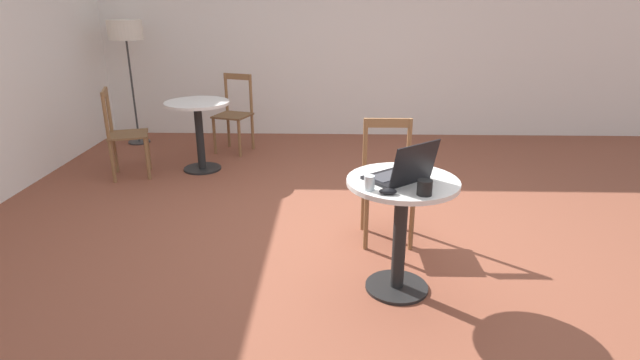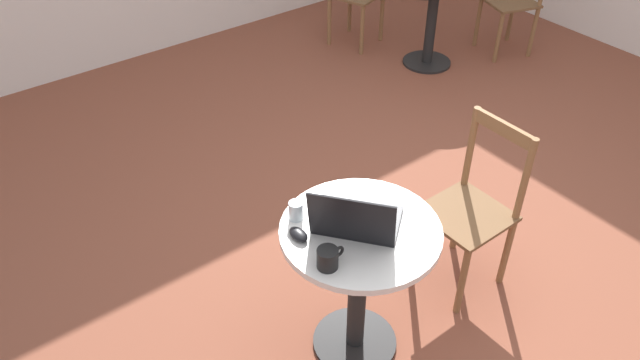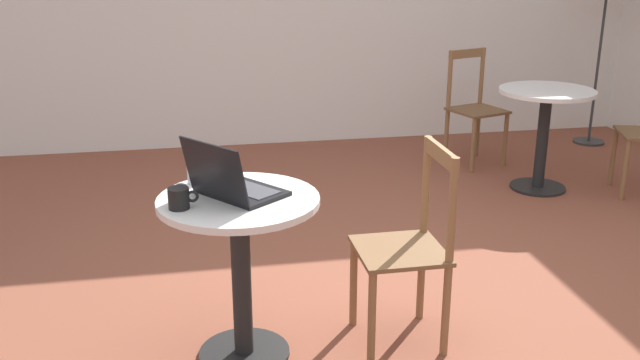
{
  "view_description": "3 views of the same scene",
  "coord_description": "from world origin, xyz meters",
  "px_view_note": "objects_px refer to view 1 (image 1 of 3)",
  "views": [
    {
      "loc": [
        -3.56,
        0.13,
        1.79
      ],
      "look_at": [
        -0.51,
        0.22,
        0.67
      ],
      "focal_mm": 28.0,
      "sensor_mm": 36.0,
      "label": 1
    },
    {
      "loc": [
        -2.02,
        -1.71,
        2.51
      ],
      "look_at": [
        -0.58,
        0.17,
        0.66
      ],
      "focal_mm": 35.0,
      "sensor_mm": 36.0,
      "label": 2
    },
    {
      "loc": [
        -0.9,
        -3.1,
        1.78
      ],
      "look_at": [
        -0.32,
        -0.01,
        0.71
      ],
      "focal_mm": 40.0,
      "sensor_mm": 36.0,
      "label": 3
    }
  ],
  "objects_px": {
    "mouse": "(388,191)",
    "cafe_table_mid": "(198,121)",
    "laptop": "(402,172)",
    "drinking_glass": "(369,183)",
    "cafe_table_near": "(401,211)",
    "chair_mid_right": "(234,114)",
    "chair_mid_back": "(123,134)",
    "chair_near_right": "(387,182)",
    "floor_lamp": "(126,35)",
    "mug": "(425,187)"
  },
  "relations": [
    {
      "from": "cafe_table_near",
      "to": "mouse",
      "type": "distance_m",
      "value": 0.34
    },
    {
      "from": "chair_near_right",
      "to": "drinking_glass",
      "type": "xyz_separation_m",
      "value": [
        -0.93,
        0.21,
        0.34
      ]
    },
    {
      "from": "chair_mid_back",
      "to": "laptop",
      "type": "xyz_separation_m",
      "value": [
        -2.14,
        -2.58,
        0.35
      ]
    },
    {
      "from": "cafe_table_mid",
      "to": "mug",
      "type": "relative_size",
      "value": 6.19
    },
    {
      "from": "cafe_table_mid",
      "to": "mouse",
      "type": "relative_size",
      "value": 7.56
    },
    {
      "from": "chair_mid_right",
      "to": "mouse",
      "type": "bearing_deg",
      "value": -155.61
    },
    {
      "from": "mouse",
      "to": "mug",
      "type": "relative_size",
      "value": 0.82
    },
    {
      "from": "laptop",
      "to": "mouse",
      "type": "relative_size",
      "value": 4.62
    },
    {
      "from": "cafe_table_mid",
      "to": "chair_mid_right",
      "type": "bearing_deg",
      "value": -18.34
    },
    {
      "from": "mouse",
      "to": "chair_mid_right",
      "type": "bearing_deg",
      "value": 24.39
    },
    {
      "from": "cafe_table_mid",
      "to": "laptop",
      "type": "height_order",
      "value": "laptop"
    },
    {
      "from": "chair_mid_back",
      "to": "mug",
      "type": "bearing_deg",
      "value": -131.32
    },
    {
      "from": "chair_near_right",
      "to": "chair_mid_right",
      "type": "bearing_deg",
      "value": 34.7
    },
    {
      "from": "chair_mid_back",
      "to": "drinking_glass",
      "type": "bearing_deg",
      "value": -133.94
    },
    {
      "from": "cafe_table_near",
      "to": "cafe_table_mid",
      "type": "xyz_separation_m",
      "value": [
        2.36,
        1.87,
        0.0
      ]
    },
    {
      "from": "cafe_table_mid",
      "to": "laptop",
      "type": "distance_m",
      "value": 3.03
    },
    {
      "from": "cafe_table_mid",
      "to": "laptop",
      "type": "relative_size",
      "value": 1.64
    },
    {
      "from": "cafe_table_mid",
      "to": "floor_lamp",
      "type": "xyz_separation_m",
      "value": [
        1.06,
        1.1,
        0.81
      ]
    },
    {
      "from": "mug",
      "to": "drinking_glass",
      "type": "relative_size",
      "value": 1.42
    },
    {
      "from": "laptop",
      "to": "drinking_glass",
      "type": "bearing_deg",
      "value": 128.14
    },
    {
      "from": "chair_mid_right",
      "to": "chair_mid_back",
      "type": "height_order",
      "value": "same"
    },
    {
      "from": "cafe_table_mid",
      "to": "chair_mid_back",
      "type": "bearing_deg",
      "value": 108.37
    },
    {
      "from": "cafe_table_near",
      "to": "chair_near_right",
      "type": "bearing_deg",
      "value": 0.45
    },
    {
      "from": "chair_mid_right",
      "to": "floor_lamp",
      "type": "bearing_deg",
      "value": 76.39
    },
    {
      "from": "laptop",
      "to": "drinking_glass",
      "type": "relative_size",
      "value": 5.38
    },
    {
      "from": "chair_near_right",
      "to": "chair_mid_right",
      "type": "height_order",
      "value": "same"
    },
    {
      "from": "chair_mid_right",
      "to": "laptop",
      "type": "relative_size",
      "value": 2.01
    },
    {
      "from": "chair_mid_right",
      "to": "laptop",
      "type": "height_order",
      "value": "laptop"
    },
    {
      "from": "mouse",
      "to": "cafe_table_mid",
      "type": "bearing_deg",
      "value": 34.03
    },
    {
      "from": "mouse",
      "to": "floor_lamp",
      "type": "bearing_deg",
      "value": 37.98
    },
    {
      "from": "mug",
      "to": "drinking_glass",
      "type": "bearing_deg",
      "value": 78.07
    },
    {
      "from": "chair_mid_right",
      "to": "mug",
      "type": "relative_size",
      "value": 7.62
    },
    {
      "from": "cafe_table_near",
      "to": "floor_lamp",
      "type": "relative_size",
      "value": 0.49
    },
    {
      "from": "cafe_table_mid",
      "to": "floor_lamp",
      "type": "relative_size",
      "value": 0.49
    },
    {
      "from": "drinking_glass",
      "to": "floor_lamp",
      "type": "bearing_deg",
      "value": 37.45
    },
    {
      "from": "mug",
      "to": "cafe_table_mid",
      "type": "bearing_deg",
      "value": 36.93
    },
    {
      "from": "chair_mid_back",
      "to": "floor_lamp",
      "type": "xyz_separation_m",
      "value": [
        1.3,
        0.37,
        0.9
      ]
    },
    {
      "from": "cafe_table_mid",
      "to": "chair_near_right",
      "type": "bearing_deg",
      "value": -130.74
    },
    {
      "from": "floor_lamp",
      "to": "drinking_glass",
      "type": "height_order",
      "value": "floor_lamp"
    },
    {
      "from": "mug",
      "to": "drinking_glass",
      "type": "xyz_separation_m",
      "value": [
        0.06,
        0.3,
        -0.0
      ]
    },
    {
      "from": "laptop",
      "to": "mouse",
      "type": "distance_m",
      "value": 0.24
    },
    {
      "from": "chair_mid_back",
      "to": "cafe_table_near",
      "type": "bearing_deg",
      "value": -129.21
    },
    {
      "from": "floor_lamp",
      "to": "chair_mid_back",
      "type": "bearing_deg",
      "value": -164.02
    },
    {
      "from": "floor_lamp",
      "to": "mug",
      "type": "xyz_separation_m",
      "value": [
        -3.66,
        -3.05,
        -0.56
      ]
    },
    {
      "from": "laptop",
      "to": "mug",
      "type": "relative_size",
      "value": 3.78
    },
    {
      "from": "chair_mid_right",
      "to": "mouse",
      "type": "relative_size",
      "value": 9.29
    },
    {
      "from": "cafe_table_mid",
      "to": "chair_mid_back",
      "type": "distance_m",
      "value": 0.77
    },
    {
      "from": "cafe_table_near",
      "to": "chair_mid_right",
      "type": "bearing_deg",
      "value": 27.71
    },
    {
      "from": "cafe_table_mid",
      "to": "chair_mid_right",
      "type": "relative_size",
      "value": 0.81
    },
    {
      "from": "floor_lamp",
      "to": "mouse",
      "type": "xyz_separation_m",
      "value": [
        -3.66,
        -2.85,
        -0.59
      ]
    }
  ]
}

